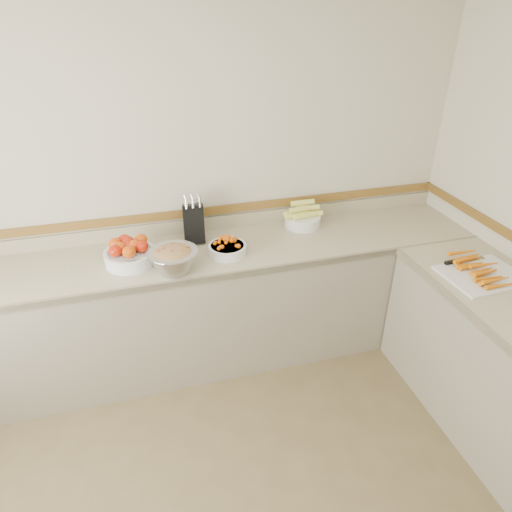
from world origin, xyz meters
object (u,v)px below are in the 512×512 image
object	(u,v)px
tomato_bowl	(129,252)
corn_bowl	(303,218)
cherry_tomato_bowl	(227,248)
knife_block	(194,222)
rhubarb_bowl	(173,259)
cutting_board	(481,272)

from	to	relation	value
tomato_bowl	corn_bowl	distance (m)	1.28
cherry_tomato_bowl	corn_bowl	world-z (taller)	corn_bowl
corn_bowl	knife_block	bearing A→B (deg)	-178.82
tomato_bowl	rhubarb_bowl	xyz separation A→B (m)	(0.26, -0.19, 0.02)
rhubarb_bowl	tomato_bowl	bearing A→B (deg)	144.07
cutting_board	knife_block	bearing A→B (deg)	150.19
tomato_bowl	cherry_tomato_bowl	size ratio (longest dim) A/B	1.27
knife_block	tomato_bowl	size ratio (longest dim) A/B	1.06
tomato_bowl	corn_bowl	xyz separation A→B (m)	(1.26, 0.21, -0.01)
tomato_bowl	cutting_board	distance (m)	2.21
cherry_tomato_bowl	tomato_bowl	bearing A→B (deg)	174.61
tomato_bowl	cherry_tomato_bowl	bearing A→B (deg)	-5.39
corn_bowl	rhubarb_bowl	distance (m)	1.08
corn_bowl	cutting_board	world-z (taller)	corn_bowl
tomato_bowl	cutting_board	xyz separation A→B (m)	(2.08, -0.74, -0.05)
cherry_tomato_bowl	corn_bowl	xyz separation A→B (m)	(0.63, 0.27, 0.02)
tomato_bowl	cutting_board	bearing A→B (deg)	-19.69
knife_block	cherry_tomato_bowl	distance (m)	0.32
knife_block	corn_bowl	distance (m)	0.82
cutting_board	tomato_bowl	bearing A→B (deg)	160.31
knife_block	tomato_bowl	bearing A→B (deg)	-157.11
corn_bowl	rhubarb_bowl	world-z (taller)	corn_bowl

